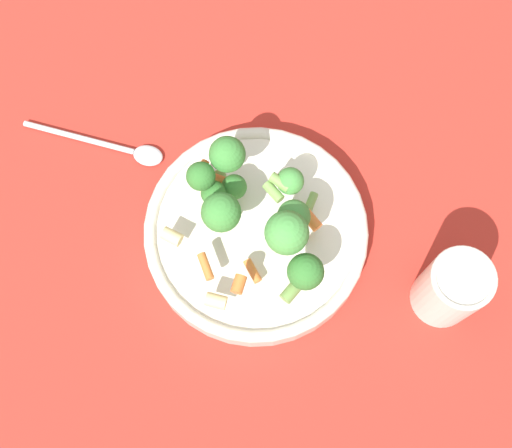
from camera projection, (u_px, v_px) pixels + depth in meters
name	position (u px, v px, depth m)	size (l,w,h in m)	color
ground_plane	(256.00, 238.00, 0.82)	(3.00, 3.00, 0.00)	#B72D23
bowl	(256.00, 233.00, 0.80)	(0.25, 0.25, 0.04)	silver
pasta_salad	(253.00, 212.00, 0.74)	(0.19, 0.17, 0.10)	#8CB766
cup	(452.00, 288.00, 0.75)	(0.07, 0.07, 0.10)	silver
spoon	(119.00, 148.00, 0.85)	(0.14, 0.13, 0.01)	silver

